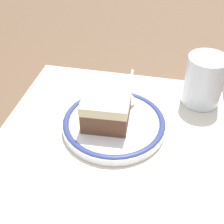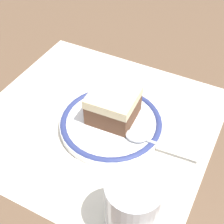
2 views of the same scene
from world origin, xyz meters
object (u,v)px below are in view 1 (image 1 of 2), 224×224
at_px(cake_slice, 106,109).
at_px(spoon, 128,97).
at_px(cup, 203,83).
at_px(plate, 112,123).

xyz_separation_m(cake_slice, spoon, (-0.07, 0.03, -0.02)).
bearing_deg(cake_slice, cup, 124.37).
bearing_deg(plate, spoon, 165.12).
relative_size(spoon, cup, 1.36).
distance_m(plate, cake_slice, 0.03).
xyz_separation_m(plate, cup, (-0.11, 0.15, 0.03)).
bearing_deg(spoon, plate, -14.88).
distance_m(plate, spoon, 0.07).
xyz_separation_m(spoon, cup, (-0.04, 0.14, 0.02)).
height_order(plate, cup, cup).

